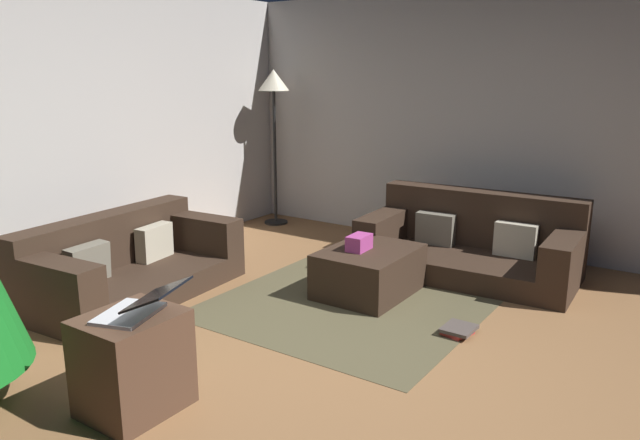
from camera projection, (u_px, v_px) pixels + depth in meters
name	position (u px, v px, depth m)	size (l,w,h in m)	color
ground_plane	(350.00, 371.00, 3.80)	(6.40, 6.40, 0.00)	brown
rear_partition	(37.00, 132.00, 5.20)	(6.40, 0.12, 2.60)	#BCB7B2
corner_partition	(519.00, 124.00, 6.01)	(0.12, 6.40, 2.60)	#B5B0AB
couch_left	(126.00, 264.00, 5.06)	(1.84, 1.01, 0.65)	#332319
couch_right	(472.00, 244.00, 5.60)	(1.03, 1.91, 0.72)	#332319
ottoman	(369.00, 271.00, 5.09)	(0.85, 0.66, 0.38)	#332319
gift_box	(359.00, 243.00, 5.01)	(0.23, 0.14, 0.13)	#B23F8C
tv_remote	(355.00, 249.00, 5.03)	(0.05, 0.16, 0.02)	black
side_table	(133.00, 363.00, 3.32)	(0.52, 0.44, 0.55)	#4C3323
laptop	(139.00, 306.00, 3.22)	(0.47, 0.52, 0.19)	silver
book_stack	(458.00, 330.00, 4.33)	(0.25, 0.21, 0.06)	#B7332D
corner_lamp	(274.00, 93.00, 7.08)	(0.36, 0.36, 1.82)	black
area_rug	(369.00, 293.00, 5.13)	(2.60, 2.00, 0.01)	brown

